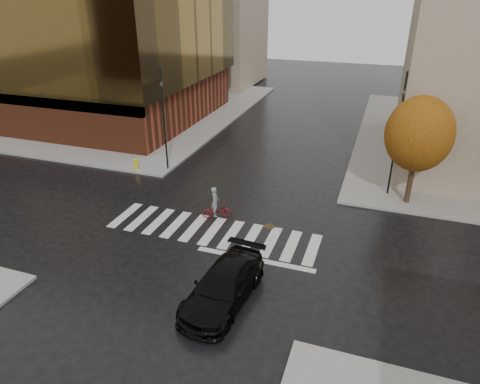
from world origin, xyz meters
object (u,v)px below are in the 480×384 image
object	(u,v)px
cyclist	(216,207)
traffic_light_ne	(398,127)
fire_hydrant	(136,163)
traffic_light_nw	(163,113)
sedan	(223,286)

from	to	relation	value
cyclist	traffic_light_ne	distance (m)	11.80
fire_hydrant	traffic_light_nw	bearing A→B (deg)	21.70
cyclist	traffic_light_ne	xyz separation A→B (m)	(9.24, 6.24, 3.87)
traffic_light_nw	fire_hydrant	bearing A→B (deg)	-77.47
sedan	traffic_light_nw	bearing A→B (deg)	131.80
traffic_light_ne	cyclist	bearing A→B (deg)	54.19
sedan	traffic_light_nw	world-z (taller)	traffic_light_nw
traffic_light_nw	fire_hydrant	world-z (taller)	traffic_light_nw
sedan	fire_hydrant	distance (m)	15.65
traffic_light_nw	traffic_light_ne	bearing A→B (deg)	84.31
cyclist	fire_hydrant	distance (m)	9.19
sedan	traffic_light_ne	distance (m)	14.78
sedan	traffic_light_ne	size ratio (longest dim) A/B	0.69
traffic_light_ne	fire_hydrant	distance (m)	17.78
cyclist	fire_hydrant	world-z (taller)	cyclist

